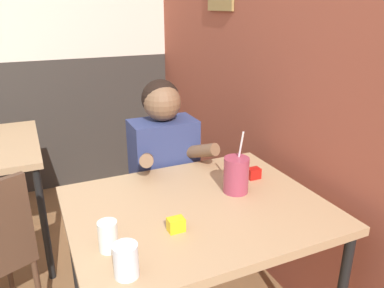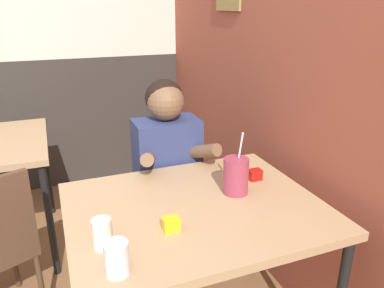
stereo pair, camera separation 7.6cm
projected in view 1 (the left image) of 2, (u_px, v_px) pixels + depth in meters
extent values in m
cube|color=#9E4C38|center=(240.00, 33.00, 2.20)|extent=(0.06, 4.42, 2.70)
cube|color=#332D28|center=(25.00, 130.00, 3.06)|extent=(5.45, 0.06, 1.10)
cube|color=tan|center=(197.00, 209.00, 1.53)|extent=(1.02, 0.81, 0.04)
cylinder|color=black|center=(76.00, 262.00, 1.79)|extent=(0.04, 0.04, 0.71)
cylinder|color=black|center=(244.00, 219.00, 2.15)|extent=(0.04, 0.04, 0.71)
cylinder|color=black|center=(45.00, 225.00, 2.08)|extent=(0.04, 0.04, 0.71)
cylinder|color=black|center=(37.00, 174.00, 2.73)|extent=(0.04, 0.04, 0.71)
cylinder|color=#4C3323|center=(7.00, 262.00, 2.02)|extent=(0.03, 0.03, 0.41)
cube|color=navy|center=(166.00, 240.00, 2.18)|extent=(0.31, 0.20, 0.44)
cube|color=navy|center=(164.00, 166.00, 2.01)|extent=(0.34, 0.20, 0.51)
sphere|color=black|center=(160.00, 98.00, 1.90)|extent=(0.20, 0.20, 0.20)
sphere|color=brown|center=(162.00, 102.00, 1.89)|extent=(0.19, 0.19, 0.19)
cylinder|color=brown|center=(147.00, 160.00, 1.80)|extent=(0.14, 0.27, 0.15)
cylinder|color=brown|center=(198.00, 151.00, 1.90)|extent=(0.14, 0.27, 0.15)
cylinder|color=#99384C|center=(236.00, 175.00, 1.61)|extent=(0.11, 0.11, 0.16)
cylinder|color=white|center=(241.00, 146.00, 1.57)|extent=(0.01, 0.04, 0.14)
cylinder|color=silver|center=(126.00, 260.00, 1.11)|extent=(0.08, 0.08, 0.11)
cylinder|color=silver|center=(108.00, 236.00, 1.22)|extent=(0.07, 0.07, 0.11)
cube|color=#B7140F|center=(254.00, 173.00, 1.75)|extent=(0.06, 0.04, 0.05)
cube|color=yellow|center=(176.00, 225.00, 1.34)|extent=(0.06, 0.04, 0.05)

